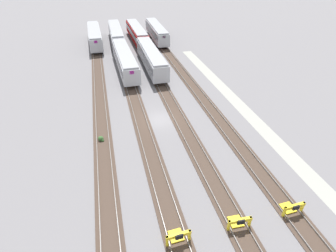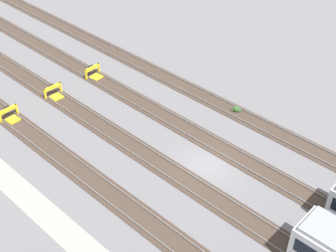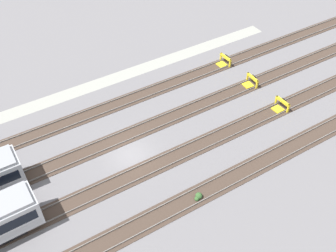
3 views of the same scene
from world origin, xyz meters
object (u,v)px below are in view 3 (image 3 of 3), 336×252
(bumper_stop_nearest_track, at_px, (224,61))
(weed_clump, at_px, (198,196))
(bumper_stop_near_inner_track, at_px, (250,82))
(bumper_stop_middle_track, at_px, (280,105))

(bumper_stop_nearest_track, xyz_separation_m, weed_clump, (14.53, 15.51, -0.27))
(weed_clump, bearing_deg, bumper_stop_near_inner_track, -144.64)
(bumper_stop_nearest_track, bearing_deg, weed_clump, 46.87)
(bumper_stop_near_inner_track, bearing_deg, bumper_stop_nearest_track, -88.18)
(bumper_stop_near_inner_track, relative_size, weed_clump, 2.18)
(bumper_stop_near_inner_track, height_order, weed_clump, bumper_stop_near_inner_track)
(bumper_stop_nearest_track, bearing_deg, bumper_stop_middle_track, 91.19)
(bumper_stop_near_inner_track, distance_m, bumper_stop_middle_track, 5.13)
(bumper_stop_near_inner_track, xyz_separation_m, bumper_stop_middle_track, (-0.05, 5.13, 0.00))
(bumper_stop_near_inner_track, xyz_separation_m, weed_clump, (14.69, 10.43, -0.27))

